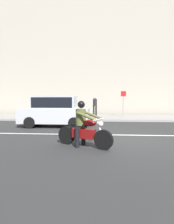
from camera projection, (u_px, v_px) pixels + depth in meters
name	position (u px, v px, depth m)	size (l,w,h in m)	color
ground_plane	(129.00, 140.00, 7.16)	(80.00, 80.00, 0.00)	#2A2A2A
sidewalk_slab	(113.00, 118.00, 15.12)	(40.00, 4.40, 0.14)	gray
building_facade	(112.00, 48.00, 18.03)	(40.00, 1.40, 13.67)	#A89E8E
lane_marking_stripe	(146.00, 135.00, 7.99)	(18.00, 0.14, 0.01)	silver
motorcycle_with_rider_olive	(84.00, 128.00, 6.04)	(1.94, 1.09, 1.56)	black
parked_hatchback_silver	(55.00, 111.00, 10.59)	(4.02, 1.76, 1.80)	#B2B5BA
street_sign_post	(123.00, 101.00, 15.31)	(0.44, 0.08, 2.20)	gray
pedestrian_bystander	(95.00, 105.00, 15.14)	(0.34, 0.34, 1.72)	black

